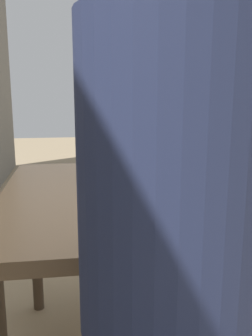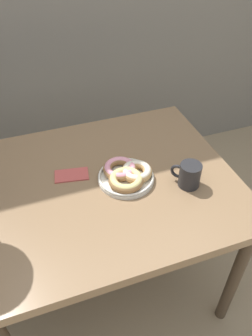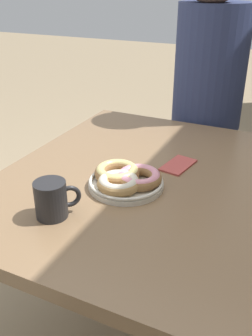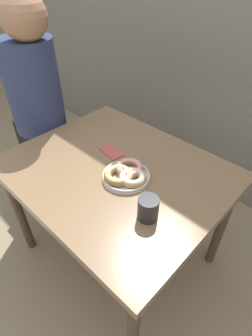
% 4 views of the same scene
% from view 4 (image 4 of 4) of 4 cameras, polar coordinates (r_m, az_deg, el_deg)
% --- Properties ---
extents(ground_plane, '(14.00, 14.00, 0.00)m').
position_cam_4_polar(ground_plane, '(1.72, -5.19, -20.55)').
color(ground_plane, '#937F60').
extents(dining_table, '(1.02, 0.83, 0.70)m').
position_cam_4_polar(dining_table, '(1.29, -2.20, -2.60)').
color(dining_table, '#846647').
rests_on(dining_table, ground_plane).
extents(donut_plate, '(0.23, 0.24, 0.05)m').
position_cam_4_polar(donut_plate, '(1.16, 0.06, -1.31)').
color(donut_plate, silver).
rests_on(donut_plate, dining_table).
extents(coffee_mug, '(0.10, 0.10, 0.10)m').
position_cam_4_polar(coffee_mug, '(0.99, 4.83, -8.58)').
color(coffee_mug, '#232326').
rests_on(coffee_mug, dining_table).
extents(person_figure, '(0.39, 0.30, 1.37)m').
position_cam_4_polar(person_figure, '(1.72, -18.53, 11.01)').
color(person_figure, black).
rests_on(person_figure, ground_plane).
extents(napkin, '(0.14, 0.09, 0.01)m').
position_cam_4_polar(napkin, '(1.34, -3.20, 3.58)').
color(napkin, '#BC4C47').
rests_on(napkin, dining_table).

